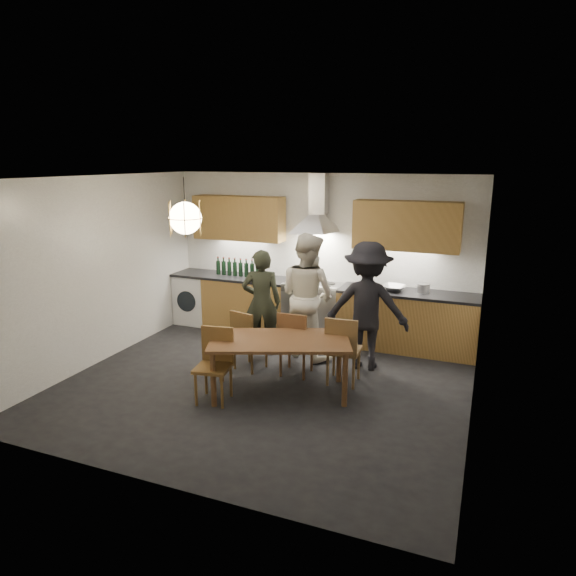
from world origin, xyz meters
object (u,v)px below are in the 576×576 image
at_px(dining_table, 280,345).
at_px(stock_pot, 423,288).
at_px(person_left, 262,303).
at_px(chair_back_left, 246,336).
at_px(person_right, 367,306).
at_px(wine_bottles, 238,267).
at_px(chair_front, 215,359).
at_px(person_mid, 307,296).
at_px(mixing_bowl, 394,288).

bearing_deg(dining_table, stock_pot, 35.08).
distance_m(dining_table, person_left, 1.38).
bearing_deg(chair_back_left, person_right, -140.01).
bearing_deg(stock_pot, person_right, -124.03).
bearing_deg(person_left, stock_pot, -177.06).
height_order(chair_back_left, person_left, person_left).
bearing_deg(person_left, wine_bottles, -69.67).
xyz_separation_m(chair_front, person_left, (-0.10, 1.55, 0.28)).
height_order(person_mid, wine_bottles, person_mid).
bearing_deg(chair_back_left, mixing_bowl, -122.12).
xyz_separation_m(person_mid, mixing_bowl, (1.10, 0.77, 0.04)).
distance_m(chair_back_left, mixing_bowl, 2.35).
distance_m(person_left, person_right, 1.54).
distance_m(person_mid, wine_bottles, 1.73).
relative_size(person_left, person_right, 0.89).
bearing_deg(chair_front, person_left, 84.49).
xyz_separation_m(chair_back_left, person_right, (1.48, 0.71, 0.40)).
bearing_deg(wine_bottles, chair_front, -68.84).
relative_size(person_right, mixing_bowl, 5.08).
relative_size(chair_back_left, person_mid, 0.47).
distance_m(person_left, wine_bottles, 1.35).
relative_size(dining_table, stock_pot, 10.09).
distance_m(dining_table, stock_pot, 2.58).
distance_m(chair_front, mixing_bowl, 3.02).
height_order(dining_table, chair_back_left, chair_back_left).
bearing_deg(dining_table, wine_bottles, 106.10).
distance_m(chair_back_left, chair_front, 0.91).
xyz_separation_m(person_right, mixing_bowl, (0.20, 0.88, 0.06)).
xyz_separation_m(mixing_bowl, stock_pot, (0.42, 0.04, 0.02)).
xyz_separation_m(dining_table, stock_pot, (1.41, 2.13, 0.34)).
bearing_deg(chair_front, person_mid, 63.40).
bearing_deg(stock_pot, person_left, -155.43).
bearing_deg(person_mid, wine_bottles, -6.21).
bearing_deg(mixing_bowl, person_right, -102.71).
relative_size(chair_front, mixing_bowl, 2.53).
height_order(chair_front, wine_bottles, wine_bottles).
bearing_deg(mixing_bowl, person_mid, -144.88).
height_order(chair_back_left, chair_front, chair_front).
xyz_separation_m(chair_back_left, wine_bottles, (-0.94, 1.62, 0.57)).
relative_size(person_left, wine_bottles, 1.92).
bearing_deg(chair_front, stock_pot, 41.77).
relative_size(person_right, stock_pot, 9.51).
relative_size(chair_back_left, stock_pot, 4.56).
relative_size(dining_table, chair_front, 2.12).
height_order(person_mid, stock_pot, person_mid).
height_order(person_left, mixing_bowl, person_left).
distance_m(mixing_bowl, wine_bottles, 2.62).
xyz_separation_m(chair_back_left, stock_pot, (2.10, 1.63, 0.48)).
bearing_deg(chair_back_left, person_mid, -110.91).
relative_size(person_mid, mixing_bowl, 5.24).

